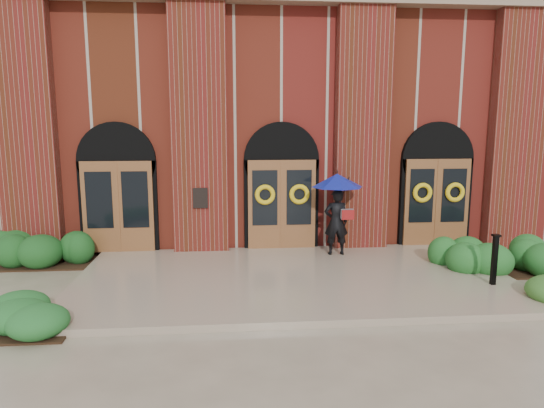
{
  "coord_description": "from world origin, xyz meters",
  "views": [
    {
      "loc": [
        -1.44,
        -10.63,
        3.67
      ],
      "look_at": [
        -0.42,
        1.0,
        1.71
      ],
      "focal_mm": 32.0,
      "sensor_mm": 36.0,
      "label": 1
    }
  ],
  "objects": [
    {
      "name": "metal_post",
      "position": [
        4.3,
        -0.86,
        0.74
      ],
      "size": [
        0.16,
        0.16,
        1.13
      ],
      "rotation": [
        0.0,
        0.0,
        0.08
      ],
      "color": "black",
      "rests_on": "landing"
    },
    {
      "name": "ground",
      "position": [
        0.0,
        0.0,
        0.0
      ],
      "size": [
        90.0,
        90.0,
        0.0
      ],
      "primitive_type": "plane",
      "color": "tan",
      "rests_on": "ground"
    },
    {
      "name": "landing",
      "position": [
        0.0,
        0.15,
        0.07
      ],
      "size": [
        10.0,
        5.3,
        0.15
      ],
      "primitive_type": "cube",
      "color": "gray",
      "rests_on": "ground"
    },
    {
      "name": "hedge_wall_left",
      "position": [
        -6.05,
        2.2,
        0.41
      ],
      "size": [
        3.16,
        1.26,
        0.81
      ],
      "primitive_type": "ellipsoid",
      "color": "#174618",
      "rests_on": "ground"
    },
    {
      "name": "hedge_wall_right",
      "position": [
        5.2,
        0.5,
        0.39
      ],
      "size": [
        3.02,
        1.21,
        0.78
      ],
      "primitive_type": "ellipsoid",
      "color": "#1F5920",
      "rests_on": "ground"
    },
    {
      "name": "man_with_umbrella",
      "position": [
        1.39,
        1.9,
        1.68
      ],
      "size": [
        1.38,
        1.38,
        2.19
      ],
      "rotation": [
        0.0,
        0.0,
        3.14
      ],
      "color": "black",
      "rests_on": "landing"
    },
    {
      "name": "hedge_front_left",
      "position": [
        -5.1,
        -2.0,
        0.26
      ],
      "size": [
        1.46,
        1.25,
        0.52
      ],
      "primitive_type": "ellipsoid",
      "color": "#1E5A23",
      "rests_on": "ground"
    },
    {
      "name": "church_building",
      "position": [
        0.0,
        8.78,
        3.5
      ],
      "size": [
        16.2,
        12.53,
        7.0
      ],
      "color": "#5F1714",
      "rests_on": "ground"
    }
  ]
}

